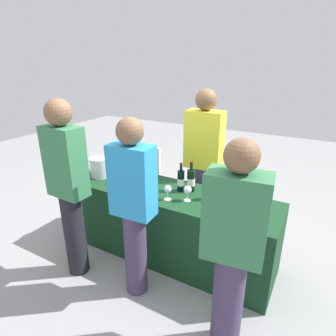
{
  "coord_description": "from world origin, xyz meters",
  "views": [
    {
      "loc": [
        1.28,
        -2.27,
        2.0
      ],
      "look_at": [
        0.0,
        0.0,
        1.0
      ],
      "focal_mm": 30.52,
      "sensor_mm": 36.0,
      "label": 1
    }
  ],
  "objects_px": {
    "wine_bottle_3": "(181,181)",
    "wine_glass_0": "(119,174)",
    "wine_bottle_4": "(191,180)",
    "guest_0": "(68,184)",
    "menu_board": "(146,175)",
    "wine_glass_2": "(188,190)",
    "guest_1": "(133,204)",
    "wine_bottle_0": "(115,163)",
    "wine_bottle_2": "(144,172)",
    "guest_2": "(233,247)",
    "wine_glass_1": "(168,190)",
    "ice_bucket": "(100,167)",
    "wine_bottle_5": "(219,187)",
    "server_pouring": "(203,160)",
    "wine_bottle_1": "(122,165)"
  },
  "relations": [
    {
      "from": "wine_bottle_3",
      "to": "wine_glass_0",
      "type": "height_order",
      "value": "wine_bottle_3"
    },
    {
      "from": "wine_bottle_4",
      "to": "wine_glass_0",
      "type": "distance_m",
      "value": 0.77
    },
    {
      "from": "wine_bottle_2",
      "to": "wine_glass_0",
      "type": "bearing_deg",
      "value": -144.54
    },
    {
      "from": "guest_0",
      "to": "guest_1",
      "type": "relative_size",
      "value": 1.06
    },
    {
      "from": "wine_bottle_2",
      "to": "wine_bottle_0",
      "type": "bearing_deg",
      "value": 171.0
    },
    {
      "from": "wine_glass_2",
      "to": "guest_2",
      "type": "bearing_deg",
      "value": -44.78
    },
    {
      "from": "wine_glass_1",
      "to": "guest_0",
      "type": "height_order",
      "value": "guest_0"
    },
    {
      "from": "wine_bottle_4",
      "to": "wine_bottle_5",
      "type": "relative_size",
      "value": 0.96
    },
    {
      "from": "wine_bottle_3",
      "to": "wine_bottle_4",
      "type": "relative_size",
      "value": 0.95
    },
    {
      "from": "wine_bottle_0",
      "to": "wine_bottle_4",
      "type": "height_order",
      "value": "wine_bottle_0"
    },
    {
      "from": "wine_bottle_4",
      "to": "guest_1",
      "type": "distance_m",
      "value": 0.74
    },
    {
      "from": "guest_0",
      "to": "menu_board",
      "type": "relative_size",
      "value": 1.92
    },
    {
      "from": "wine_glass_2",
      "to": "guest_1",
      "type": "bearing_deg",
      "value": -116.59
    },
    {
      "from": "wine_bottle_0",
      "to": "wine_bottle_4",
      "type": "distance_m",
      "value": 0.97
    },
    {
      "from": "wine_glass_1",
      "to": "ice_bucket",
      "type": "distance_m",
      "value": 0.96
    },
    {
      "from": "wine_bottle_0",
      "to": "wine_bottle_1",
      "type": "bearing_deg",
      "value": 3.18
    },
    {
      "from": "wine_bottle_0",
      "to": "wine_bottle_3",
      "type": "xyz_separation_m",
      "value": [
        0.88,
        -0.05,
        -0.01
      ]
    },
    {
      "from": "wine_glass_2",
      "to": "wine_bottle_3",
      "type": "bearing_deg",
      "value": 133.02
    },
    {
      "from": "wine_bottle_0",
      "to": "guest_1",
      "type": "bearing_deg",
      "value": -42.76
    },
    {
      "from": "wine_bottle_1",
      "to": "guest_1",
      "type": "bearing_deg",
      "value": -46.34
    },
    {
      "from": "guest_2",
      "to": "menu_board",
      "type": "xyz_separation_m",
      "value": [
        -1.74,
        1.59,
        -0.41
      ]
    },
    {
      "from": "ice_bucket",
      "to": "menu_board",
      "type": "relative_size",
      "value": 0.25
    },
    {
      "from": "wine_glass_2",
      "to": "guest_1",
      "type": "xyz_separation_m",
      "value": [
        -0.25,
        -0.5,
        0.02
      ]
    },
    {
      "from": "wine_glass_0",
      "to": "wine_bottle_0",
      "type": "bearing_deg",
      "value": 136.07
    },
    {
      "from": "wine_bottle_2",
      "to": "wine_bottle_4",
      "type": "height_order",
      "value": "wine_bottle_2"
    },
    {
      "from": "wine_bottle_4",
      "to": "wine_glass_2",
      "type": "xyz_separation_m",
      "value": [
        0.06,
        -0.21,
        -0.01
      ]
    },
    {
      "from": "menu_board",
      "to": "wine_glass_0",
      "type": "bearing_deg",
      "value": -61.61
    },
    {
      "from": "wine_glass_2",
      "to": "guest_0",
      "type": "xyz_separation_m",
      "value": [
        -0.91,
        -0.58,
        0.09
      ]
    },
    {
      "from": "wine_bottle_0",
      "to": "wine_bottle_3",
      "type": "relative_size",
      "value": 1.11
    },
    {
      "from": "guest_2",
      "to": "wine_bottle_2",
      "type": "bearing_deg",
      "value": 140.72
    },
    {
      "from": "wine_glass_0",
      "to": "guest_1",
      "type": "xyz_separation_m",
      "value": [
        0.55,
        -0.5,
        0.02
      ]
    },
    {
      "from": "wine_glass_1",
      "to": "ice_bucket",
      "type": "height_order",
      "value": "ice_bucket"
    },
    {
      "from": "wine_bottle_3",
      "to": "wine_bottle_4",
      "type": "height_order",
      "value": "wine_bottle_4"
    },
    {
      "from": "wine_bottle_1",
      "to": "wine_glass_2",
      "type": "bearing_deg",
      "value": -13.33
    },
    {
      "from": "server_pouring",
      "to": "guest_0",
      "type": "xyz_separation_m",
      "value": [
        -0.78,
        -1.26,
        0.01
      ]
    },
    {
      "from": "guest_0",
      "to": "wine_bottle_0",
      "type": "bearing_deg",
      "value": 100.8
    },
    {
      "from": "wine_bottle_5",
      "to": "ice_bucket",
      "type": "distance_m",
      "value": 1.36
    },
    {
      "from": "wine_bottle_1",
      "to": "menu_board",
      "type": "distance_m",
      "value": 0.87
    },
    {
      "from": "wine_bottle_3",
      "to": "wine_glass_0",
      "type": "xyz_separation_m",
      "value": [
        -0.65,
        -0.17,
        -0.0
      ]
    },
    {
      "from": "wine_glass_1",
      "to": "guest_1",
      "type": "bearing_deg",
      "value": -100.67
    },
    {
      "from": "wine_bottle_2",
      "to": "wine_glass_2",
      "type": "xyz_separation_m",
      "value": [
        0.59,
        -0.15,
        -0.02
      ]
    },
    {
      "from": "wine_glass_0",
      "to": "guest_0",
      "type": "bearing_deg",
      "value": -100.5
    },
    {
      "from": "guest_2",
      "to": "wine_bottle_0",
      "type": "bearing_deg",
      "value": 146.19
    },
    {
      "from": "wine_glass_2",
      "to": "wine_bottle_1",
      "type": "bearing_deg",
      "value": 166.67
    },
    {
      "from": "wine_bottle_5",
      "to": "server_pouring",
      "type": "relative_size",
      "value": 0.19
    },
    {
      "from": "wine_bottle_0",
      "to": "wine_glass_2",
      "type": "bearing_deg",
      "value": -11.98
    },
    {
      "from": "menu_board",
      "to": "guest_2",
      "type": "bearing_deg",
      "value": -31.72
    },
    {
      "from": "wine_glass_1",
      "to": "server_pouring",
      "type": "distance_m",
      "value": 0.75
    },
    {
      "from": "wine_bottle_3",
      "to": "guest_2",
      "type": "relative_size",
      "value": 0.19
    },
    {
      "from": "wine_bottle_5",
      "to": "ice_bucket",
      "type": "xyz_separation_m",
      "value": [
        -1.36,
        -0.12,
        -0.01
      ]
    }
  ]
}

